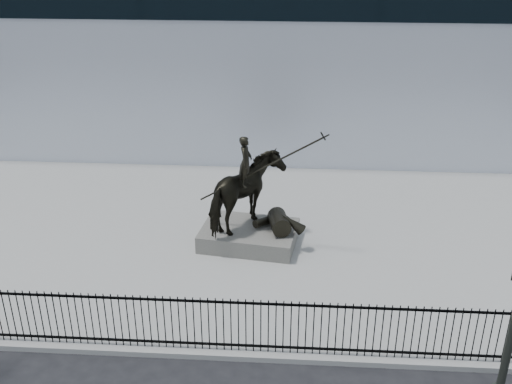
{
  "coord_description": "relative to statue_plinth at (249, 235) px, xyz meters",
  "views": [
    {
      "loc": [
        2.27,
        -10.39,
        9.85
      ],
      "look_at": [
        1.16,
        6.0,
        2.24
      ],
      "focal_mm": 42.0,
      "sensor_mm": 36.0,
      "label": 1
    }
  ],
  "objects": [
    {
      "name": "plaza",
      "position": [
        -0.9,
        0.46,
        -0.36
      ],
      "size": [
        30.0,
        12.0,
        0.15
      ],
      "primitive_type": "cube",
      "color": "gray",
      "rests_on": "ground"
    },
    {
      "name": "building",
      "position": [
        -0.9,
        13.46,
        4.07
      ],
      "size": [
        44.0,
        14.0,
        9.0
      ],
      "primitive_type": "cube",
      "color": "silver",
      "rests_on": "ground"
    },
    {
      "name": "picket_fence",
      "position": [
        -0.9,
        -5.29,
        0.47
      ],
      "size": [
        22.1,
        0.1,
        1.5
      ],
      "color": "black",
      "rests_on": "plaza"
    },
    {
      "name": "statue_plinth",
      "position": [
        0.0,
        0.0,
        0.0
      ],
      "size": [
        3.26,
        2.47,
        0.56
      ],
      "primitive_type": "cube",
      "rotation": [
        0.0,
        0.0,
        -0.14
      ],
      "color": "#53514C",
      "rests_on": "plaza"
    },
    {
      "name": "equestrian_statue",
      "position": [
        0.06,
        -0.01,
        1.46
      ],
      "size": [
        3.82,
        2.64,
        3.26
      ],
      "rotation": [
        0.0,
        0.0,
        -0.14
      ],
      "color": "black",
      "rests_on": "statue_plinth"
    }
  ]
}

